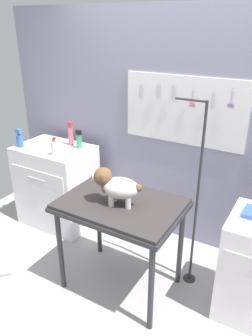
# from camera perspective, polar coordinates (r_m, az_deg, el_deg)

# --- Properties ---
(ground) EXTENTS (4.40, 4.00, 0.04)m
(ground) POSITION_cam_1_polar(r_m,az_deg,el_deg) (2.92, -3.53, -23.72)
(ground) COLOR #A8A5A3
(rear_wall_panel) EXTENTS (4.00, 0.09, 2.30)m
(rear_wall_panel) POSITION_cam_1_polar(r_m,az_deg,el_deg) (3.24, 8.71, 6.19)
(rear_wall_panel) COLOR #8987A1
(rear_wall_panel) RESTS_ON ground
(grooming_table) EXTENTS (0.97, 0.68, 0.84)m
(grooming_table) POSITION_cam_1_polar(r_m,az_deg,el_deg) (2.64, -0.93, -7.54)
(grooming_table) COLOR #2D2D33
(grooming_table) RESTS_ON ground
(grooming_arm) EXTENTS (0.30, 0.11, 1.63)m
(grooming_arm) POSITION_cam_1_polar(r_m,az_deg,el_deg) (2.75, 12.00, -6.56)
(grooming_arm) COLOR #2D2D33
(grooming_arm) RESTS_ON ground
(dog) EXTENTS (0.40, 0.25, 0.29)m
(dog) POSITION_cam_1_polar(r_m,az_deg,el_deg) (2.50, -1.83, -3.10)
(dog) COLOR silver
(dog) RESTS_ON grooming_table
(counter_left) EXTENTS (0.80, 0.58, 0.92)m
(counter_left) POSITION_cam_1_polar(r_m,az_deg,el_deg) (3.76, -11.94, -2.97)
(counter_left) COLOR white
(counter_left) RESTS_ON ground
(shampoo_bottle) EXTENTS (0.06, 0.06, 0.20)m
(shampoo_bottle) POSITION_cam_1_polar(r_m,az_deg,el_deg) (3.48, -8.18, 4.77)
(shampoo_bottle) COLOR #389466
(shampoo_bottle) RESTS_ON counter_left
(pump_bottle_white) EXTENTS (0.06, 0.06, 0.26)m
(pump_bottle_white) POSITION_cam_1_polar(r_m,az_deg,el_deg) (3.57, -9.61, 5.67)
(pump_bottle_white) COLOR #CF5A6B
(pump_bottle_white) RESTS_ON counter_left
(spray_bottle_tall) EXTENTS (0.07, 0.07, 0.20)m
(spray_bottle_tall) POSITION_cam_1_polar(r_m,az_deg,el_deg) (3.65, -18.04, 4.76)
(spray_bottle_tall) COLOR #2E69B5
(spray_bottle_tall) RESTS_ON counter_left
(detangler_spray) EXTENTS (0.07, 0.07, 0.19)m
(detangler_spray) POSITION_cam_1_polar(r_m,az_deg,el_deg) (3.33, -12.38, 3.45)
(detangler_spray) COLOR white
(detangler_spray) RESTS_ON counter_left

